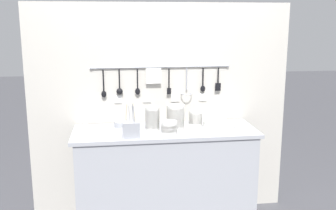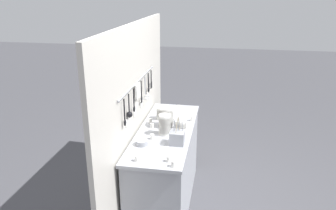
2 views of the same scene
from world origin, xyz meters
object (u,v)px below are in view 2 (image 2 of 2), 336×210
Objects in this scene: bowl_stack_wide_centre at (165,125)px; cup_front_left at (173,164)px; cup_centre at (169,159)px; plate_stack at (171,112)px; cup_beside_plates at (192,119)px; cup_back_right at (179,107)px; bowl_stack_nested_right at (162,113)px; bowl_stack_short_front at (166,117)px; bowl_stack_back_corner at (180,125)px; steel_mixing_bowl at (142,143)px; cup_edge_far at (152,125)px; cup_front_right at (152,137)px; cup_edge_near at (150,121)px; cutlery_caddy at (177,137)px; cup_by_caddy at (137,158)px; cup_back_left at (174,120)px.

bowl_stack_wide_centre is 4.09× the size of cup_front_left.
plate_stack is at bearing 8.39° from cup_centre.
cup_beside_plates and cup_back_right have the same top height.
bowl_stack_wide_centre is at bearing 16.85° from cup_front_left.
bowl_stack_nested_right is 0.65× the size of bowl_stack_short_front.
bowl_stack_short_front reaches higher than cup_centre.
steel_mixing_bowl is at bearing 142.08° from bowl_stack_back_corner.
plate_stack is 4.28× the size of cup_centre.
cup_edge_far is 1.00× the size of cup_front_right.
cup_edge_far is 0.46m from cup_beside_plates.
cup_edge_near is (-0.30, 0.17, -0.00)m from plate_stack.
cup_front_left is at bearing -169.64° from plate_stack.
bowl_stack_back_corner is at bearing -138.19° from bowl_stack_nested_right.
cutlery_caddy is 0.91m from cup_back_right.
bowl_stack_wide_centre is at bearing -130.57° from cup_edge_far.
plate_stack is 4.28× the size of cup_by_caddy.
cup_back_right is (0.32, 0.19, 0.00)m from cup_beside_plates.
bowl_stack_short_front is 0.74m from cup_centre.
cup_edge_near and cup_front_right have the same top height.
cup_front_right is (-0.25, 0.23, -0.03)m from bowl_stack_back_corner.
cutlery_caddy is 0.47m from cup_by_caddy.
cutlery_caddy is (-0.57, -0.26, -0.00)m from bowl_stack_nested_right.
cup_edge_near is at bearing 23.31° from cup_centre.
bowl_stack_back_corner is 0.21m from cup_back_left.
cup_back_left is at bearing -164.05° from plate_stack.
cup_by_caddy and cup_centre have the same top height.
cup_front_left is 1.00× the size of cup_front_right.
plate_stack is at bearing 159.53° from cup_back_right.
cutlery_caddy is at bearing -140.60° from bowl_stack_wide_centre.
bowl_stack_short_front is 1.01× the size of bowl_stack_wide_centre.
cup_back_left is at bearing -179.19° from cup_back_right.
cutlery_caddy is at bearing -36.99° from cup_by_caddy.
bowl_stack_wide_centre is 1.79× the size of steel_mixing_bowl.
steel_mixing_bowl is 0.48m from cup_front_left.
cup_front_right is 1.00× the size of cup_beside_plates.
cup_centre is at bearing -168.01° from bowl_stack_short_front.
cup_beside_plates is at bearing -31.57° from cup_front_right.
cup_beside_plates is (0.58, -0.07, -0.04)m from cutlery_caddy.
cup_centre is (-0.33, 0.02, -0.04)m from cutlery_caddy.
bowl_stack_nested_right is at bearing 23.73° from bowl_stack_short_front.
cup_front_right is 1.00× the size of cup_back_left.
plate_stack is at bearing 58.49° from cup_beside_plates.
cup_by_caddy is (-0.30, -0.03, 0.00)m from steel_mixing_bowl.
cup_front_left is 0.09m from cup_centre.
bowl_stack_wide_centre is 0.63m from cup_front_left.
cup_centre is (0.04, -0.26, 0.00)m from cup_by_caddy.
bowl_stack_short_front is at bearing 11.99° from cup_centre.
bowl_stack_nested_right is 0.65× the size of bowl_stack_wide_centre.
bowl_stack_nested_right is at bearing -11.25° from cup_edge_far.
bowl_stack_back_corner reaches higher than cup_by_caddy.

